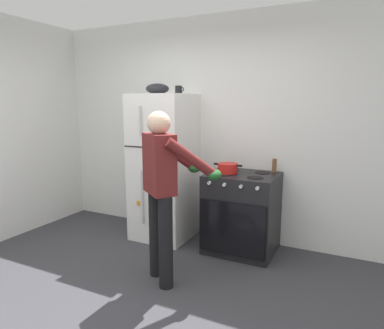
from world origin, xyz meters
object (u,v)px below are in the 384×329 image
stove_range (241,213)px  pepper_mill (274,166)px  coffee_mug (179,90)px  mixing_bowl (157,89)px  refrigerator (164,167)px  person_cook (164,182)px  red_pot (228,168)px

stove_range → pepper_mill: pepper_mill is taller
coffee_mug → stove_range: bearing=-4.2°
stove_range → coffee_mug: 1.61m
mixing_bowl → refrigerator: bearing=-0.2°
coffee_mug → person_cook: bearing=-69.0°
person_cook → red_pot: 0.96m
person_cook → mixing_bowl: mixing_bowl is taller
refrigerator → person_cook: refrigerator is taller
refrigerator → stove_range: size_ratio=1.97×
person_cook → red_pot: (0.28, 0.91, -0.01)m
red_pot → pepper_mill: size_ratio=2.08×
pepper_mill → mixing_bowl: (-1.39, -0.20, 0.86)m
pepper_mill → red_pot: bearing=-151.5°
person_cook → pepper_mill: person_cook is taller
red_pot → coffee_mug: size_ratio=2.90×
red_pot → pepper_mill: pepper_mill is taller
stove_range → person_cook: 1.17m
stove_range → person_cook: person_cook is taller
red_pot → coffee_mug: bearing=171.5°
red_pot → pepper_mill: 0.52m
person_cook → coffee_mug: 1.39m
stove_range → pepper_mill: 0.65m
refrigerator → person_cook: 1.12m
person_cook → red_pot: person_cook is taller
refrigerator → stove_range: (1.01, -0.01, -0.44)m
red_pot → mixing_bowl: mixing_bowl is taller
coffee_mug → mixing_bowl: 0.27m
coffee_mug → pepper_mill: size_ratio=0.72×
coffee_mug → mixing_bowl: size_ratio=0.40×
stove_range → pepper_mill: bearing=35.0°
person_cook → pepper_mill: (0.74, 1.16, 0.02)m
coffee_mug → red_pot: bearing=-8.5°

